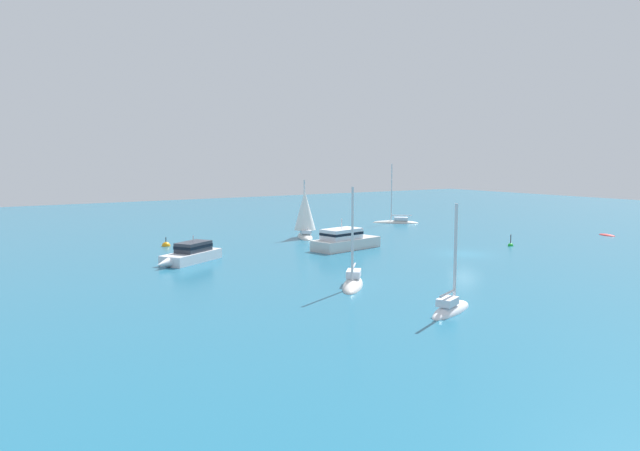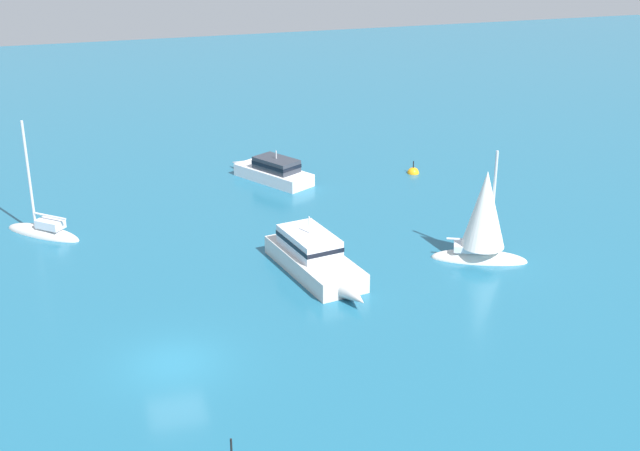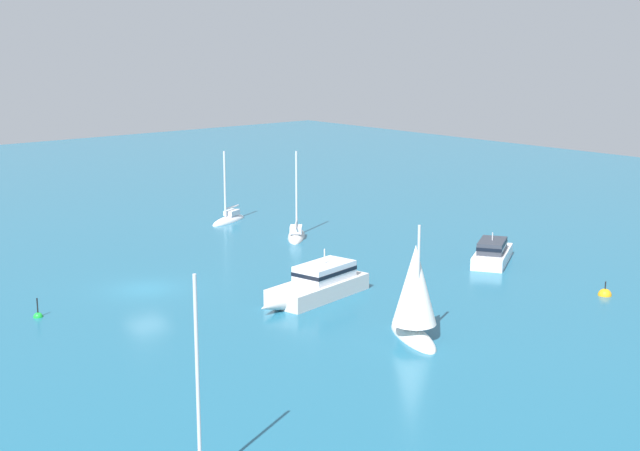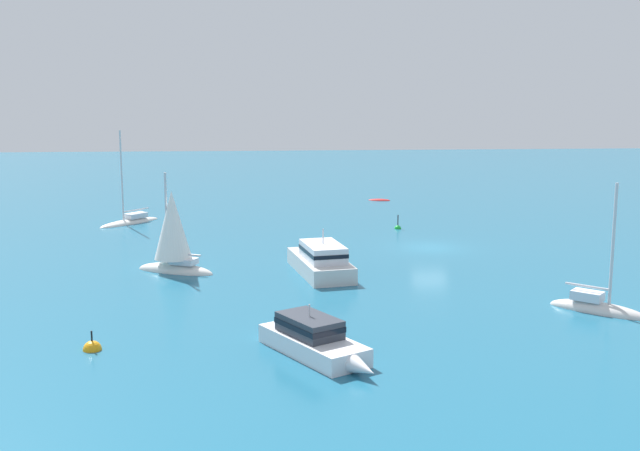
{
  "view_description": "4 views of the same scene",
  "coord_description": "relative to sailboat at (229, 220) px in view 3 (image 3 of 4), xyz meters",
  "views": [
    {
      "loc": [
        37.59,
        -40.63,
        8.72
      ],
      "look_at": [
        -12.58,
        -7.28,
        1.85
      ],
      "focal_mm": 34.06,
      "sensor_mm": 36.0,
      "label": 1
    },
    {
      "loc": [
        3.12,
        32.54,
        19.43
      ],
      "look_at": [
        -9.8,
        -10.93,
        0.98
      ],
      "focal_mm": 48.52,
      "sensor_mm": 36.0,
      "label": 2
    },
    {
      "loc": [
        -48.53,
        27.07,
        15.73
      ],
      "look_at": [
        -2.27,
        -12.49,
        2.73
      ],
      "focal_mm": 50.56,
      "sensor_mm": 36.0,
      "label": 3
    },
    {
      "loc": [
        -11.94,
        -55.72,
        11.86
      ],
      "look_at": [
        -8.11,
        -3.09,
        2.27
      ],
      "focal_mm": 45.44,
      "sensor_mm": 36.0,
      "label": 4
    }
  ],
  "objects": [
    {
      "name": "launch_1",
      "position": [
        -22.2,
        8.89,
        0.67
      ],
      "size": [
        3.89,
        8.85,
        2.9
      ],
      "rotation": [
        0.0,
        0.0,
        1.76
      ],
      "color": "silver",
      "rests_on": "ground"
    },
    {
      "name": "mooring_buoy",
      "position": [
        -33.36,
        -4.77,
        -0.16
      ],
      "size": [
        0.84,
        0.84,
        1.3
      ],
      "color": "orange",
      "rests_on": "ground"
    },
    {
      "name": "ground_plane",
      "position": [
        -13.82,
        15.96,
        -0.16
      ],
      "size": [
        160.0,
        160.0,
        0.0
      ],
      "primitive_type": "plane",
      "color": "#1E607F"
    },
    {
      "name": "sailboat_1",
      "position": [
        -8.5,
        -0.55,
        -0.02
      ],
      "size": [
        4.73,
        4.42,
        7.27
      ],
      "rotation": [
        0.0,
        0.0,
        5.55
      ],
      "color": "silver",
      "rests_on": "ground"
    },
    {
      "name": "launch",
      "position": [
        -23.54,
        -6.12,
        0.53
      ],
      "size": [
        4.91,
        6.84,
        2.19
      ],
      "rotation": [
        0.0,
        0.0,
        5.25
      ],
      "color": "white",
      "rests_on": "ground"
    },
    {
      "name": "channel_buoy",
      "position": [
        -14.88,
        23.48,
        -0.14
      ],
      "size": [
        0.54,
        0.54,
        1.38
      ],
      "color": "green",
      "rests_on": "ground"
    },
    {
      "name": "sailboat",
      "position": [
        0.0,
        0.0,
        0.0
      ],
      "size": [
        2.83,
        4.65,
        6.57
      ],
      "rotation": [
        0.0,
        0.0,
        1.96
      ],
      "color": "white",
      "rests_on": "ground"
    },
    {
      "name": "ketch_1",
      "position": [
        -31.26,
        9.96,
        1.99
      ],
      "size": [
        5.33,
        3.5,
        6.75
      ],
      "rotation": [
        0.0,
        0.0,
        2.71
      ],
      "color": "silver",
      "rests_on": "ground"
    }
  ]
}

